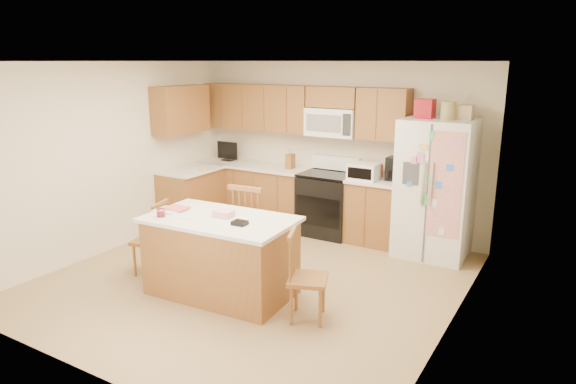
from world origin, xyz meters
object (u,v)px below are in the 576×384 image
Objects in this scene: windsor_chair_left at (152,240)px; refrigerator at (435,187)px; windsor_chair_right at (305,278)px; windsor_chair_back at (252,229)px; stove at (328,203)px; island at (221,255)px.

refrigerator is at bearing 40.65° from windsor_chair_left.
windsor_chair_back is at bearing 145.88° from windsor_chair_right.
windsor_chair_right is (2.12, -0.06, 0.00)m from windsor_chair_left.
windsor_chair_left is 0.99× the size of windsor_chair_right.
refrigerator is 3.62m from windsor_chair_left.
stove reaches higher than island.
windsor_chair_back is at bearing 98.16° from island.
stove is 1.63m from refrigerator.
refrigerator is at bearing 76.01° from windsor_chair_right.
refrigerator is 1.88× the size of windsor_chair_back.
windsor_chair_left is at bearing 178.46° from windsor_chair_right.
island is 1.07m from windsor_chair_right.
refrigerator is 1.24× the size of island.
stove is 1.25× the size of windsor_chair_left.
windsor_chair_left is at bearing -141.65° from windsor_chair_back.
windsor_chair_back is (-0.21, -1.65, 0.04)m from stove.
stove is 1.04× the size of windsor_chair_back.
island is at bearing -92.34° from stove.
windsor_chair_left is at bearing -139.35° from refrigerator.
windsor_chair_left is 2.13m from windsor_chair_right.
stove is 0.55× the size of refrigerator.
island is (-1.67, -2.36, -0.48)m from refrigerator.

